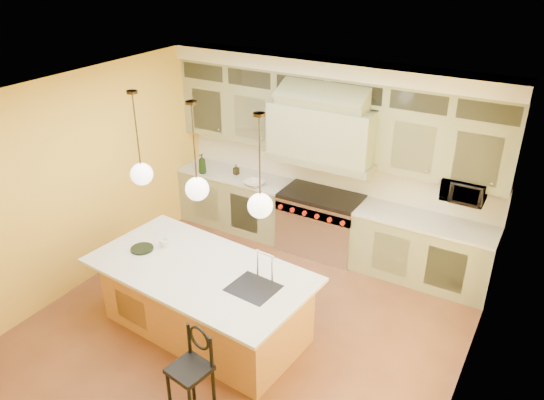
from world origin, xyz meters
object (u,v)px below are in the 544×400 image
Objects in this scene: microwave at (464,190)px; counter_stool at (192,371)px; range at (321,222)px; kitchen_island at (205,298)px.

counter_stool is at bearing -114.61° from microwave.
kitchen_island is at bearing -99.35° from range.
range is 2.18m from microwave.
microwave is (1.66, 3.62, 0.86)m from counter_stool.
microwave is at bearing 51.86° from kitchen_island.
kitchen_island is 3.57m from microwave.
range is 2.43m from kitchen_island.
counter_stool reaches higher than range.
microwave reaches higher than range.
microwave reaches higher than counter_stool.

